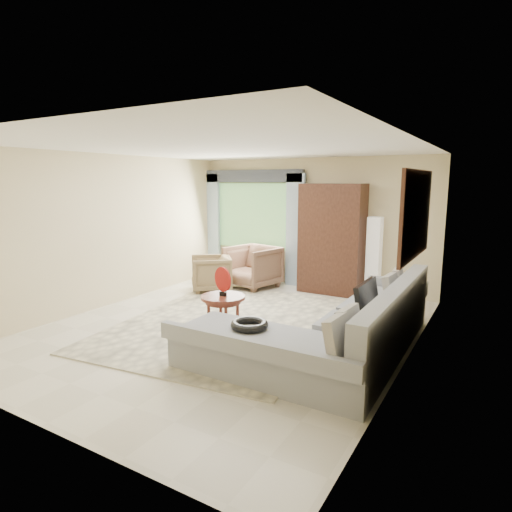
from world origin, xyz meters
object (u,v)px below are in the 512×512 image
Objects in this scene: sectional_sofa at (342,335)px; floor_lamp at (374,258)px; tv_screen at (368,301)px; armchair_right at (253,267)px; potted_plant at (217,269)px; armoire at (332,239)px; coffee_table at (223,316)px; armchair_left at (211,273)px.

floor_lamp reaches higher than sectional_sofa.
sectional_sofa is at bearing -158.31° from tv_screen.
floor_lamp is (2.32, 0.48, 0.32)m from armchair_right.
armoire is (2.44, 0.39, 0.77)m from potted_plant.
potted_plant is 0.26× the size of armoire.
coffee_table is at bearing -53.72° from armchair_right.
floor_lamp reaches higher than tv_screen.
armoire reaches higher than floor_lamp.
armchair_left is at bearing 151.29° from sectional_sofa.
armchair_left is at bearing -116.65° from armchair_right.
floor_lamp is (2.88, 1.14, 0.40)m from armchair_left.
tv_screen is 3.99m from armchair_left.
coffee_table is 0.79× the size of armchair_left.
floor_lamp is at bearing 69.55° from coffee_table.
floor_lamp is (3.24, 0.45, 0.47)m from potted_plant.
tv_screen is 4.64m from potted_plant.
potted_plant is (-0.92, 0.02, -0.15)m from armchair_right.
sectional_sofa is 1.65× the size of armoire.
armoire is at bearing 28.70° from armchair_right.
armchair_left is 2.45m from armoire.
tv_screen is at bearing -76.21° from floor_lamp.
sectional_sofa is 3.03m from floor_lamp.
armoire reaches higher than armchair_left.
coffee_table is at bearing -97.02° from armoire.
tv_screen reaches higher than potted_plant.
armchair_left is (-3.31, 1.82, 0.07)m from sectional_sofa.
coffee_table is 1.09× the size of potted_plant.
tv_screen is 0.79× the size of armchair_right.
floor_lamp is at bearing 24.99° from armchair_right.
armoire is at bearing -175.71° from floor_lamp.
armchair_right reaches higher than armchair_left.
tv_screen is 0.49× the size of floor_lamp.
armchair_left reaches higher than potted_plant.
armchair_right is at bearing -164.69° from armoire.
floor_lamp reaches higher than armchair_left.
tv_screen is 1.95m from coffee_table.
potted_plant is at bearing -170.85° from armoire.
potted_plant is 3.31m from floor_lamp.
potted_plant is 0.37× the size of floor_lamp.
floor_lamp reaches higher than armchair_right.
armchair_left is at bearing -62.20° from potted_plant.
sectional_sofa is 3.70× the size of armchair_right.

